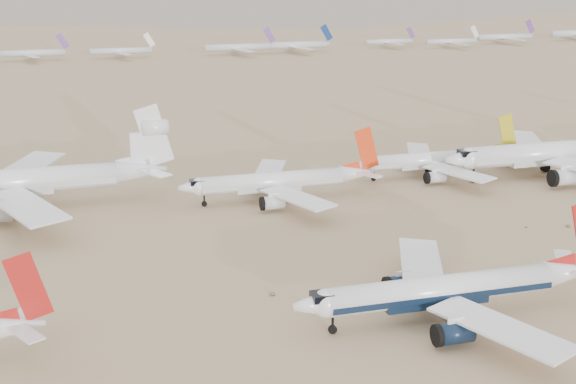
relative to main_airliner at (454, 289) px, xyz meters
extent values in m
plane|color=#937656|center=(5.48, 1.66, -4.86)|extent=(7000.00, 7000.00, 0.00)
cylinder|color=white|center=(-2.26, 0.00, 0.22)|extent=(37.38, 4.42, 4.42)
cube|color=#0E1D33|center=(-2.26, 0.00, -0.34)|extent=(36.63, 4.48, 0.99)
sphere|color=white|center=(-20.95, 0.00, 0.22)|extent=(4.42, 4.42, 4.42)
cube|color=black|center=(-21.61, 0.00, 1.43)|extent=(3.09, 2.87, 1.10)
cone|color=white|center=(20.84, 0.00, 0.55)|extent=(9.34, 4.42, 4.42)
cube|color=white|center=(0.62, -13.11, -0.56)|extent=(14.43, 22.75, 0.69)
cylinder|color=#0E1D33|center=(-4.34, -9.19, -2.55)|extent=(5.19, 3.18, 3.18)
cube|color=white|center=(0.62, 13.11, -0.56)|extent=(14.43, 22.75, 0.69)
cube|color=white|center=(22.65, 4.30, 1.10)|extent=(5.93, 7.76, 0.27)
cylinder|color=#0E1D33|center=(-4.34, 9.19, -2.55)|extent=(5.19, 3.18, 3.18)
cylinder|color=black|center=(-19.85, 0.00, -4.20)|extent=(1.33, 0.55, 1.33)
cylinder|color=black|center=(-0.71, -3.09, -3.94)|extent=(1.86, 1.10, 1.86)
cylinder|color=black|center=(-0.71, 3.09, -3.94)|extent=(1.86, 1.10, 1.86)
cone|color=white|center=(-65.11, 5.30, 0.00)|extent=(8.28, 3.97, 3.97)
cube|color=white|center=(-63.50, 1.48, 0.50)|extent=(5.26, 6.88, 0.24)
cube|color=white|center=(-63.50, 9.12, 0.50)|extent=(5.26, 6.88, 0.24)
cube|color=#B31A16|center=(-62.81, 5.30, 5.73)|extent=(6.28, 0.32, 10.35)
cylinder|color=white|center=(62.24, 68.60, 1.42)|extent=(45.09, 5.47, 5.47)
cube|color=silver|center=(62.24, 68.60, 0.74)|extent=(44.19, 5.55, 1.23)
sphere|color=white|center=(39.69, 68.60, 1.42)|extent=(5.47, 5.47, 5.47)
cube|color=black|center=(38.87, 68.60, 2.92)|extent=(3.83, 3.55, 1.37)
cylinder|color=silver|center=(59.73, 57.45, -2.00)|extent=(6.26, 3.94, 3.94)
cube|color=white|center=(65.72, 84.48, 0.47)|extent=(17.42, 27.44, 0.85)
cylinder|color=silver|center=(59.73, 79.75, -2.00)|extent=(6.26, 3.94, 3.94)
cylinder|color=black|center=(41.06, 68.60, -4.04)|extent=(1.64, 0.68, 1.64)
cylinder|color=black|center=(64.12, 64.77, -3.72)|extent=(2.30, 1.37, 2.30)
cylinder|color=black|center=(64.12, 72.42, -3.72)|extent=(2.30, 1.37, 2.30)
cylinder|color=white|center=(32.80, 76.80, -0.39)|extent=(31.99, 3.89, 3.89)
cube|color=silver|center=(32.80, 76.80, -0.88)|extent=(31.35, 3.95, 0.87)
sphere|color=white|center=(16.80, 76.80, -0.39)|extent=(3.89, 3.89, 3.89)
cube|color=black|center=(16.22, 76.80, 0.68)|extent=(2.72, 2.53, 0.97)
cone|color=white|center=(52.57, 76.80, -0.10)|extent=(8.00, 3.89, 3.89)
cube|color=white|center=(35.27, 65.53, -1.07)|extent=(12.36, 19.47, 0.60)
cube|color=white|center=(54.13, 73.11, 0.38)|extent=(5.08, 6.64, 0.23)
cylinder|color=silver|center=(31.02, 68.89, -2.83)|extent=(4.44, 2.80, 2.80)
cube|color=white|center=(35.27, 88.08, -1.07)|extent=(12.36, 19.47, 0.60)
cube|color=white|center=(54.13, 80.50, 0.38)|extent=(5.08, 6.64, 0.23)
cylinder|color=silver|center=(31.02, 84.72, -2.83)|extent=(4.44, 2.80, 2.80)
cube|color=gold|center=(54.79, 76.80, 5.44)|extent=(6.06, 0.31, 9.99)
cylinder|color=black|center=(17.77, 76.80, -4.28)|extent=(1.17, 0.49, 1.17)
cylinder|color=black|center=(34.13, 74.08, -4.05)|extent=(1.63, 0.97, 1.63)
cylinder|color=black|center=(34.13, 79.53, -4.05)|extent=(1.63, 0.97, 1.63)
cylinder|color=white|center=(-11.14, 67.70, -0.13)|extent=(33.69, 4.12, 4.12)
cube|color=silver|center=(-11.14, 67.70, -0.64)|extent=(33.02, 4.18, 0.93)
sphere|color=white|center=(-27.98, 67.70, -0.13)|extent=(4.12, 4.12, 4.12)
cube|color=black|center=(-28.60, 67.70, 1.00)|extent=(2.88, 2.68, 1.03)
cone|color=white|center=(9.69, 67.70, 0.18)|extent=(8.42, 4.12, 4.12)
cube|color=white|center=(-8.53, 55.81, -0.85)|extent=(13.01, 20.50, 0.64)
cube|color=white|center=(11.32, 63.81, 0.69)|extent=(5.35, 6.99, 0.25)
cylinder|color=silver|center=(-13.01, 59.35, -2.71)|extent=(4.68, 2.96, 2.96)
cube|color=white|center=(-8.53, 79.58, -0.85)|extent=(13.01, 20.50, 0.64)
cube|color=white|center=(11.32, 71.59, 0.69)|extent=(5.35, 6.99, 0.25)
cylinder|color=silver|center=(-13.01, 76.05, -2.71)|extent=(4.68, 2.96, 2.96)
cube|color=red|center=(12.03, 67.70, 6.02)|extent=(6.38, 0.33, 10.52)
cylinder|color=black|center=(-26.95, 67.70, -4.25)|extent=(1.24, 0.51, 1.24)
cylinder|color=black|center=(-9.73, 64.82, -4.00)|extent=(1.73, 1.03, 1.73)
cylinder|color=black|center=(-9.73, 70.58, -4.00)|extent=(1.73, 1.03, 1.73)
cylinder|color=white|center=(-68.61, 77.48, 1.59)|extent=(46.84, 5.61, 5.61)
cube|color=silver|center=(-68.61, 77.48, 0.88)|extent=(45.90, 5.69, 1.26)
cone|color=white|center=(-39.66, 77.48, 2.01)|extent=(11.71, 5.61, 5.61)
cube|color=white|center=(-64.99, 61.02, 0.60)|extent=(18.09, 28.51, 0.87)
cube|color=white|center=(-37.38, 72.09, 2.71)|extent=(7.43, 9.72, 0.34)
cube|color=white|center=(-64.99, 93.95, 0.60)|extent=(18.09, 28.51, 0.87)
cube|color=white|center=(-37.38, 82.88, 2.71)|extent=(7.43, 9.72, 0.34)
cylinder|color=silver|center=(-71.21, 89.03, -1.93)|extent=(6.51, 4.04, 4.04)
cube|color=white|center=(-36.41, 77.48, 10.10)|extent=(8.88, 0.45, 14.63)
cylinder|color=white|center=(-36.08, 77.48, 11.90)|extent=(5.85, 3.63, 3.63)
cylinder|color=black|center=(-66.66, 73.56, -3.69)|extent=(2.36, 1.40, 2.36)
cylinder|color=black|center=(-66.66, 81.41, -3.69)|extent=(2.36, 1.40, 2.36)
cylinder|color=silver|center=(-68.75, 344.55, -0.74)|extent=(34.86, 3.44, 3.44)
cube|color=#623987|center=(-52.34, 344.55, 5.08)|extent=(6.94, 0.34, 8.74)
cube|color=silver|center=(-68.75, 335.53, -1.26)|extent=(9.18, 16.05, 0.34)
cube|color=silver|center=(-68.75, 353.57, -1.26)|extent=(9.18, 16.05, 0.34)
cylinder|color=silver|center=(-22.17, 342.57, -0.84)|extent=(32.84, 3.25, 3.25)
cube|color=white|center=(-6.71, 342.57, 4.64)|extent=(6.54, 0.32, 8.24)
cube|color=silver|center=(-22.17, 334.07, -1.33)|extent=(8.65, 15.12, 0.32)
cube|color=silver|center=(-22.17, 351.07, -1.33)|extent=(8.65, 15.12, 0.32)
cylinder|color=silver|center=(42.55, 339.78, -0.60)|extent=(37.83, 3.74, 3.74)
cube|color=#623987|center=(60.35, 339.78, 5.72)|extent=(7.53, 0.37, 9.49)
cube|color=silver|center=(42.55, 329.99, -1.16)|extent=(9.97, 17.41, 0.37)
cube|color=silver|center=(42.55, 349.57, -1.16)|extent=(9.97, 17.41, 0.37)
cylinder|color=silver|center=(76.32, 340.72, -0.52)|extent=(39.29, 3.88, 3.88)
cube|color=navy|center=(94.80, 340.72, 6.04)|extent=(7.82, 0.39, 9.85)
cube|color=silver|center=(76.32, 330.55, -1.11)|extent=(10.35, 18.09, 0.39)
cube|color=silver|center=(76.32, 350.89, -1.11)|extent=(10.35, 18.09, 0.39)
cylinder|color=silver|center=(137.14, 347.95, -1.01)|extent=(29.47, 2.91, 2.91)
cube|color=#623987|center=(151.01, 347.95, 3.92)|extent=(5.87, 0.29, 7.39)
cube|color=silver|center=(137.14, 340.32, -1.44)|extent=(7.76, 13.57, 0.29)
cube|color=silver|center=(137.14, 355.57, -1.44)|extent=(7.76, 13.57, 0.29)
cylinder|color=silver|center=(172.89, 336.98, -0.88)|extent=(32.05, 3.17, 3.17)
cube|color=white|center=(187.98, 336.98, 4.47)|extent=(6.38, 0.32, 8.04)
cube|color=silver|center=(172.89, 328.68, -1.36)|extent=(8.44, 14.76, 0.32)
cube|color=silver|center=(172.89, 345.28, -1.36)|extent=(8.44, 14.76, 0.32)
cylinder|color=silver|center=(216.79, 349.73, -0.65)|extent=(36.71, 3.63, 3.63)
cube|color=#623987|center=(234.06, 349.73, 5.48)|extent=(7.31, 0.36, 9.21)
cube|color=silver|center=(216.79, 340.23, -1.19)|extent=(9.67, 16.90, 0.36)
cube|color=silver|center=(216.79, 359.23, -1.19)|extent=(9.67, 16.90, 0.36)
cube|color=silver|center=(275.15, 365.42, -1.00)|extent=(11.18, 19.54, 0.42)
ellipsoid|color=brown|center=(-24.92, 16.06, -4.57)|extent=(0.98, 0.98, 0.54)
ellipsoid|color=brown|center=(43.58, 32.56, -4.57)|extent=(0.98, 0.98, 0.54)
ellipsoid|color=brown|center=(34.94, 34.58, -4.70)|extent=(0.56, 0.56, 0.31)
camera|label=1|loc=(-56.67, -103.28, 50.11)|focal=50.00mm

